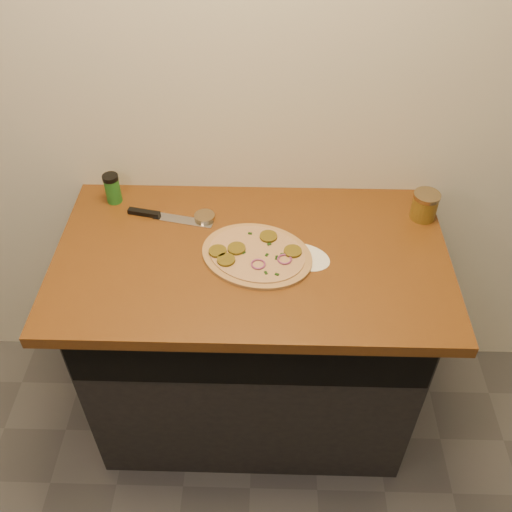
{
  "coord_description": "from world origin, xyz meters",
  "views": [
    {
      "loc": [
        0.05,
        0.16,
        2.09
      ],
      "look_at": [
        0.02,
        1.35,
        0.95
      ],
      "focal_mm": 40.0,
      "sensor_mm": 36.0,
      "label": 1
    }
  ],
  "objects_px": {
    "spice_shaker": "(112,188)",
    "salsa_jar": "(425,206)",
    "pizza": "(256,254)",
    "chefs_knife": "(162,216)"
  },
  "relations": [
    {
      "from": "spice_shaker",
      "to": "salsa_jar",
      "type": "bearing_deg",
      "value": -3.17
    },
    {
      "from": "pizza",
      "to": "chefs_knife",
      "type": "height_order",
      "value": "pizza"
    },
    {
      "from": "pizza",
      "to": "salsa_jar",
      "type": "height_order",
      "value": "salsa_jar"
    },
    {
      "from": "pizza",
      "to": "salsa_jar",
      "type": "xyz_separation_m",
      "value": [
        0.53,
        0.2,
        0.04
      ]
    },
    {
      "from": "chefs_knife",
      "to": "spice_shaker",
      "type": "relative_size",
      "value": 2.76
    },
    {
      "from": "chefs_knife",
      "to": "salsa_jar",
      "type": "height_order",
      "value": "salsa_jar"
    },
    {
      "from": "salsa_jar",
      "to": "spice_shaker",
      "type": "relative_size",
      "value": 0.89
    },
    {
      "from": "salsa_jar",
      "to": "spice_shaker",
      "type": "height_order",
      "value": "spice_shaker"
    },
    {
      "from": "chefs_knife",
      "to": "pizza",
      "type": "bearing_deg",
      "value": -29.44
    },
    {
      "from": "spice_shaker",
      "to": "chefs_knife",
      "type": "bearing_deg",
      "value": -25.62
    }
  ]
}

